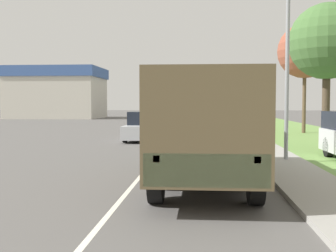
{
  "coord_description": "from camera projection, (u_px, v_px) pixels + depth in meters",
  "views": [
    {
      "loc": [
        1.73,
        -0.93,
        2.1
      ],
      "look_at": [
        0.73,
        11.81,
        1.41
      ],
      "focal_mm": 45.0,
      "sensor_mm": 36.0,
      "label": 1
    }
  ],
  "objects": [
    {
      "name": "tree_mid_right",
      "position": [
        327.0,
        42.0,
        19.35
      ],
      "size": [
        3.5,
        3.5,
        6.69
      ],
      "color": "#4C3D2D",
      "rests_on": "grass_strip_right"
    },
    {
      "name": "sidewalk_right",
      "position": [
        230.0,
        125.0,
        40.64
      ],
      "size": [
        1.8,
        120.0,
        0.12
      ],
      "color": "#9E9B93",
      "rests_on": "ground"
    },
    {
      "name": "building_distant",
      "position": [
        57.0,
        93.0,
        60.39
      ],
      "size": [
        12.9,
        9.84,
        7.19
      ],
      "color": "beige",
      "rests_on": "ground"
    },
    {
      "name": "car_nearest_ahead",
      "position": [
        144.0,
        127.0,
        24.03
      ],
      "size": [
        1.89,
        4.8,
        1.63
      ],
      "color": "#B7BABF",
      "rests_on": "ground"
    },
    {
      "name": "ground_plane",
      "position": [
        183.0,
        125.0,
        40.99
      ],
      "size": [
        180.0,
        180.0,
        0.0
      ],
      "primitive_type": "plane",
      "color": "#565451"
    },
    {
      "name": "tree_far_right",
      "position": [
        305.0,
        51.0,
        29.46
      ],
      "size": [
        3.81,
        3.81,
        7.66
      ],
      "color": "brown",
      "rests_on": "grass_strip_right"
    },
    {
      "name": "grass_strip_right",
      "position": [
        276.0,
        125.0,
        40.3
      ],
      "size": [
        7.0,
        120.0,
        0.02
      ],
      "color": "#6B9347",
      "rests_on": "ground"
    },
    {
      "name": "car_fourth_ahead",
      "position": [
        173.0,
        113.0,
        58.42
      ],
      "size": [
        1.85,
        4.55,
        1.7
      ],
      "color": "navy",
      "rests_on": "ground"
    },
    {
      "name": "military_truck",
      "position": [
        205.0,
        123.0,
        11.08
      ],
      "size": [
        2.36,
        7.71,
        2.78
      ],
      "color": "#545B3D",
      "rests_on": "ground"
    },
    {
      "name": "lane_centre_stripe",
      "position": [
        183.0,
        125.0,
        40.99
      ],
      "size": [
        0.12,
        120.0,
        0.0
      ],
      "color": "silver",
      "rests_on": "ground"
    },
    {
      "name": "car_second_ahead",
      "position": [
        160.0,
        120.0,
        35.88
      ],
      "size": [
        1.9,
        4.37,
        1.44
      ],
      "color": "#336B3D",
      "rests_on": "ground"
    },
    {
      "name": "car_farthest_ahead",
      "position": [
        202.0,
        112.0,
        69.06
      ],
      "size": [
        1.89,
        3.97,
        1.65
      ],
      "color": "#B7BABF",
      "rests_on": "ground"
    },
    {
      "name": "car_third_ahead",
      "position": [
        170.0,
        117.0,
        45.22
      ],
      "size": [
        1.76,
        4.06,
        1.54
      ],
      "color": "silver",
      "rests_on": "ground"
    },
    {
      "name": "lamp_post",
      "position": [
        282.0,
        38.0,
        14.74
      ],
      "size": [
        1.69,
        0.24,
        7.18
      ],
      "color": "gray",
      "rests_on": "sidewalk_right"
    }
  ]
}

